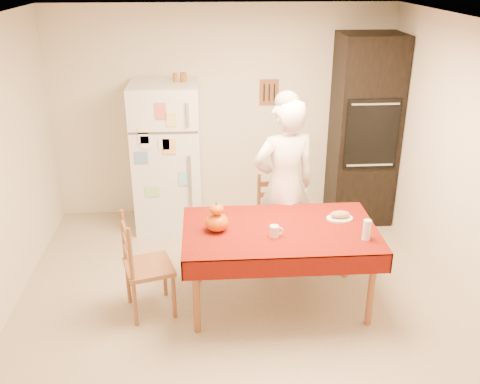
{
  "coord_description": "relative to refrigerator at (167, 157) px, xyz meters",
  "views": [
    {
      "loc": [
        -0.21,
        -3.93,
        2.92
      ],
      "look_at": [
        0.07,
        0.2,
        1.12
      ],
      "focal_mm": 40.0,
      "sensor_mm": 36.0,
      "label": 1
    }
  ],
  "objects": [
    {
      "name": "floor",
      "position": [
        0.65,
        -1.88,
        -0.85
      ],
      "size": [
        4.5,
        4.5,
        0.0
      ],
      "primitive_type": "plane",
      "color": "tan",
      "rests_on": "ground"
    },
    {
      "name": "room_shell",
      "position": [
        0.65,
        -1.88,
        0.77
      ],
      "size": [
        4.02,
        4.52,
        2.51
      ],
      "color": "beige",
      "rests_on": "ground"
    },
    {
      "name": "refrigerator",
      "position": [
        0.0,
        0.0,
        0.0
      ],
      "size": [
        0.75,
        0.74,
        1.7
      ],
      "color": "white",
      "rests_on": "floor"
    },
    {
      "name": "oven_cabinet",
      "position": [
        2.28,
        0.05,
        0.25
      ],
      "size": [
        0.7,
        0.62,
        2.2
      ],
      "color": "black",
      "rests_on": "floor"
    },
    {
      "name": "dining_table",
      "position": [
        1.07,
        -1.68,
        -0.16
      ],
      "size": [
        1.7,
        1.0,
        0.76
      ],
      "color": "brown",
      "rests_on": "floor"
    },
    {
      "name": "chair_far",
      "position": [
        1.15,
        -0.96,
        -0.34
      ],
      "size": [
        0.43,
        0.41,
        0.95
      ],
      "rotation": [
        0.0,
        0.0,
        -0.02
      ],
      "color": "brown",
      "rests_on": "floor"
    },
    {
      "name": "chair_left",
      "position": [
        -0.15,
        -1.75,
        -0.34
      ],
      "size": [
        0.5,
        0.52,
        0.95
      ],
      "rotation": [
        0.0,
        0.0,
        1.86
      ],
      "color": "brown",
      "rests_on": "floor"
    },
    {
      "name": "seated_woman",
      "position": [
        1.2,
        -1.03,
        0.04
      ],
      "size": [
        0.73,
        0.56,
        1.77
      ],
      "primitive_type": "imported",
      "rotation": [
        0.0,
        0.0,
        3.37
      ],
      "color": "white",
      "rests_on": "floor"
    },
    {
      "name": "coffee_mug",
      "position": [
        1.0,
        -1.82,
        -0.04
      ],
      "size": [
        0.08,
        0.08,
        0.1
      ],
      "primitive_type": "cylinder",
      "color": "silver",
      "rests_on": "dining_table"
    },
    {
      "name": "pumpkin_lower",
      "position": [
        0.52,
        -1.67,
        -0.01
      ],
      "size": [
        0.21,
        0.21,
        0.15
      ],
      "primitive_type": "ellipsoid",
      "color": "#EA5A05",
      "rests_on": "dining_table"
    },
    {
      "name": "pumpkin_upper",
      "position": [
        0.52,
        -1.67,
        0.11
      ],
      "size": [
        0.12,
        0.12,
        0.09
      ],
      "primitive_type": "ellipsoid",
      "color": "#DF4405",
      "rests_on": "pumpkin_lower"
    },
    {
      "name": "wine_glass",
      "position": [
        1.77,
        -1.92,
        -0.0
      ],
      "size": [
        0.07,
        0.07,
        0.18
      ],
      "primitive_type": "cylinder",
      "color": "white",
      "rests_on": "dining_table"
    },
    {
      "name": "bread_plate",
      "position": [
        1.64,
        -1.54,
        -0.08
      ],
      "size": [
        0.24,
        0.24,
        0.02
      ],
      "primitive_type": "cylinder",
      "color": "white",
      "rests_on": "dining_table"
    },
    {
      "name": "bread_loaf",
      "position": [
        1.64,
        -1.54,
        -0.04
      ],
      "size": [
        0.18,
        0.1,
        0.06
      ],
      "primitive_type": "ellipsoid",
      "color": "tan",
      "rests_on": "bread_plate"
    },
    {
      "name": "spice_jar_left",
      "position": [
        0.13,
        0.05,
        0.9
      ],
      "size": [
        0.05,
        0.05,
        0.1
      ],
      "primitive_type": "cylinder",
      "color": "#98551B",
      "rests_on": "refrigerator"
    },
    {
      "name": "spice_jar_mid",
      "position": [
        0.21,
        0.05,
        0.9
      ],
      "size": [
        0.05,
        0.05,
        0.1
      ],
      "primitive_type": "cylinder",
      "color": "brown",
      "rests_on": "refrigerator"
    },
    {
      "name": "spice_jar_right",
      "position": [
        0.23,
        0.05,
        0.9
      ],
      "size": [
        0.05,
        0.05,
        0.1
      ],
      "primitive_type": "cylinder",
      "color": "#90531A",
      "rests_on": "refrigerator"
    }
  ]
}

